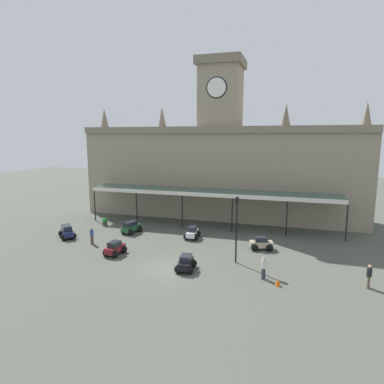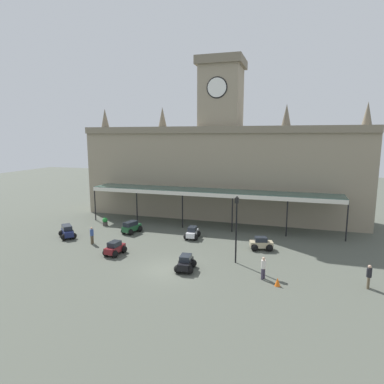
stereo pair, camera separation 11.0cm
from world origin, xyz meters
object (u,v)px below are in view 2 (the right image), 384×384
Objects in this scene: car_black_sedan at (186,264)px; traffic_cone at (278,282)px; car_navy_estate at (67,232)px; pedestrian_near_entrance at (263,267)px; planter_near_kerb at (105,221)px; pedestrian_crossing_forecourt at (92,235)px; victorian_lamppost at (236,222)px; car_beige_sedan at (261,244)px; car_white_sedan at (192,233)px; car_maroon_sedan at (115,249)px; pedestrian_beside_cars at (369,276)px; car_green_estate at (132,228)px.

traffic_cone is (6.98, -0.77, -0.21)m from car_black_sedan.
car_navy_estate is 1.43× the size of pedestrian_near_entrance.
pedestrian_near_entrance is at bearing -26.60° from planter_near_kerb.
car_black_sedan reaches higher than planter_near_kerb.
victorian_lamppost is (14.07, -0.72, 2.50)m from pedestrian_crossing_forecourt.
victorian_lamppost is at bearing 37.51° from car_black_sedan.
planter_near_kerb is (-18.17, 3.05, -0.01)m from car_beige_sedan.
car_white_sedan and car_maroon_sedan have the same top height.
victorian_lamppost is (17.68, -1.72, 2.85)m from car_navy_estate.
traffic_cone is (-5.94, -1.46, -0.61)m from pedestrian_beside_cars.
car_green_estate is at bearing 174.51° from car_beige_sedan.
traffic_cone is at bearing -166.15° from pedestrian_beside_cars.
victorian_lamppost reaches higher than car_navy_estate.
car_navy_estate is 5.33m from planter_near_kerb.
pedestrian_beside_cars is 23.69m from pedestrian_crossing_forecourt.
pedestrian_crossing_forecourt is at bearing -152.41° from car_white_sedan.
car_beige_sedan is 7.19m from car_white_sedan.
car_navy_estate is at bearing 166.35° from traffic_cone.
pedestrian_near_entrance is 1.50m from traffic_cone.
car_maroon_sedan reaches higher than traffic_cone.
victorian_lamppost is at bearing -5.57° from car_navy_estate.
pedestrian_beside_cars is (7.77, -5.82, 0.41)m from car_beige_sedan.
car_black_sedan is 1.27× the size of pedestrian_beside_cars.
car_black_sedan is 1.27× the size of pedestrian_crossing_forecourt.
car_maroon_sedan is at bearing -128.20° from car_white_sedan.
pedestrian_near_entrance is 4.35m from victorian_lamppost.
car_black_sedan is 0.38× the size of victorian_lamppost.
car_navy_estate is 21.82m from traffic_cone.
victorian_lamppost is (-2.46, 2.57, 2.50)m from pedestrian_near_entrance.
car_beige_sedan reaches higher than planter_near_kerb.
planter_near_kerb is at bearing 157.24° from victorian_lamppost.
pedestrian_near_entrance reaches higher than traffic_cone.
car_black_sedan is (1.90, -7.93, 0.00)m from car_white_sedan.
car_white_sedan is at bearing 0.67° from car_green_estate.
car_black_sedan is 2.21× the size of planter_near_kerb.
car_green_estate is at bearing -179.33° from car_white_sedan.
traffic_cone is at bearing -8.92° from car_maroon_sedan.
car_maroon_sedan is 3.58× the size of traffic_cone.
pedestrian_beside_cars is 1.00× the size of pedestrian_near_entrance.
pedestrian_crossing_forecourt and pedestrian_near_entrance have the same top height.
car_navy_estate reaches higher than traffic_cone.
car_beige_sedan is (13.86, -1.33, -0.06)m from car_green_estate.
pedestrian_crossing_forecourt is 18.09m from traffic_cone.
car_maroon_sedan is 13.00m from pedestrian_near_entrance.
pedestrian_beside_cars reaches higher than car_green_estate.
pedestrian_crossing_forecourt is at bearing -168.72° from car_beige_sedan.
car_maroon_sedan is (-5.12, -6.50, 0.00)m from car_white_sedan.
pedestrian_crossing_forecourt is 1.74× the size of planter_near_kerb.
car_maroon_sedan is 0.38× the size of victorian_lamppost.
pedestrian_crossing_forecourt is 0.30× the size of victorian_lamppost.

